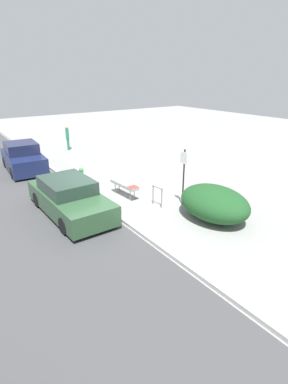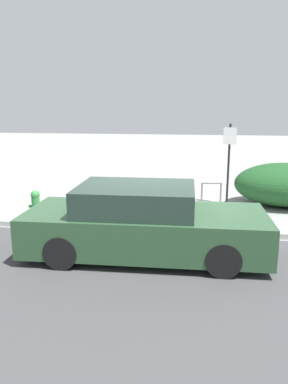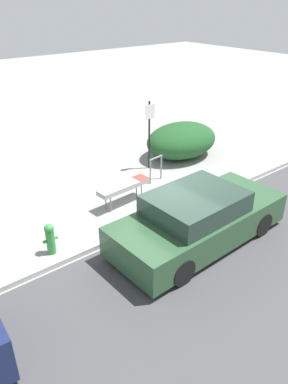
# 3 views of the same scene
# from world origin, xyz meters

# --- Properties ---
(ground_plane) EXTENTS (60.00, 60.00, 0.00)m
(ground_plane) POSITION_xyz_m (0.00, 0.00, 0.00)
(ground_plane) COLOR gray
(curb) EXTENTS (60.00, 0.20, 0.13)m
(curb) POSITION_xyz_m (0.00, 0.00, 0.07)
(curb) COLOR #B7B7B2
(curb) RESTS_ON ground_plane
(bench) EXTENTS (1.64, 0.50, 0.62)m
(bench) POSITION_xyz_m (-0.49, 1.30, 0.53)
(bench) COLOR gray
(bench) RESTS_ON ground_plane
(bike_rack) EXTENTS (0.55, 0.11, 0.83)m
(bike_rack) POSITION_xyz_m (1.15, 1.85, 0.50)
(bike_rack) COLOR gray
(bike_rack) RESTS_ON ground_plane
(sign_post) EXTENTS (0.36, 0.08, 2.30)m
(sign_post) POSITION_xyz_m (1.63, 2.76, 1.38)
(sign_post) COLOR black
(sign_post) RESTS_ON ground_plane
(fire_hydrant) EXTENTS (0.36, 0.22, 0.77)m
(fire_hydrant) POSITION_xyz_m (-3.15, 0.48, 0.41)
(fire_hydrant) COLOR #338C3F
(fire_hydrant) RESTS_ON ground_plane
(shrub_hedge) EXTENTS (2.80, 2.04, 1.22)m
(shrub_hedge) POSITION_xyz_m (3.23, 2.86, 0.61)
(shrub_hedge) COLOR #1E4C23
(shrub_hedge) RESTS_ON ground_plane
(parked_car_near) EXTENTS (4.50, 1.91, 1.34)m
(parked_car_near) POSITION_xyz_m (-0.22, -1.29, 0.62)
(parked_car_near) COLOR black
(parked_car_near) RESTS_ON ground_plane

